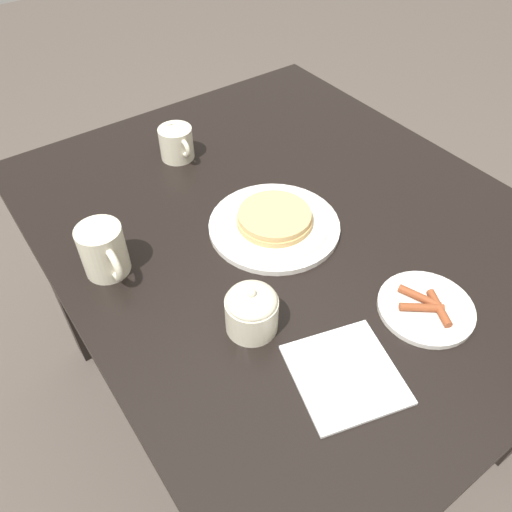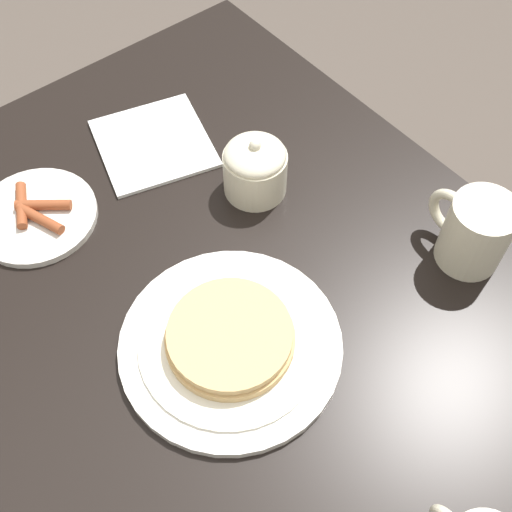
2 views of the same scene
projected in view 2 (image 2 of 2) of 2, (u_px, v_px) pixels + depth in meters
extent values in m
cube|color=black|center=(206.00, 379.00, 0.75)|extent=(1.12, 0.93, 0.03)
cube|color=black|center=(228.00, 176.00, 1.42)|extent=(0.07, 0.07, 0.70)
cylinder|color=white|center=(231.00, 345.00, 0.76)|extent=(0.26, 0.26, 0.01)
cylinder|color=white|center=(230.00, 342.00, 0.75)|extent=(0.22, 0.22, 0.00)
cylinder|color=tan|center=(230.00, 339.00, 0.74)|extent=(0.15, 0.15, 0.01)
cylinder|color=tan|center=(230.00, 334.00, 0.73)|extent=(0.15, 0.15, 0.01)
cylinder|color=silver|center=(36.00, 216.00, 0.87)|extent=(0.17, 0.17, 0.01)
cylinder|color=brown|center=(40.00, 219.00, 0.85)|extent=(0.07, 0.04, 0.01)
cylinder|color=brown|center=(21.00, 205.00, 0.86)|extent=(0.07, 0.04, 0.01)
cylinder|color=brown|center=(43.00, 205.00, 0.86)|extent=(0.06, 0.07, 0.01)
cylinder|color=beige|center=(476.00, 233.00, 0.80)|extent=(0.08, 0.08, 0.10)
torus|color=beige|center=(451.00, 213.00, 0.81)|extent=(0.07, 0.01, 0.07)
cylinder|color=#472819|center=(486.00, 212.00, 0.76)|extent=(0.07, 0.07, 0.00)
cylinder|color=beige|center=(255.00, 173.00, 0.87)|extent=(0.09, 0.09, 0.06)
ellipsoid|color=beige|center=(255.00, 155.00, 0.84)|extent=(0.08, 0.08, 0.03)
sphere|color=beige|center=(255.00, 145.00, 0.83)|extent=(0.02, 0.02, 0.02)
cube|color=white|center=(154.00, 143.00, 0.95)|extent=(0.20, 0.19, 0.01)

